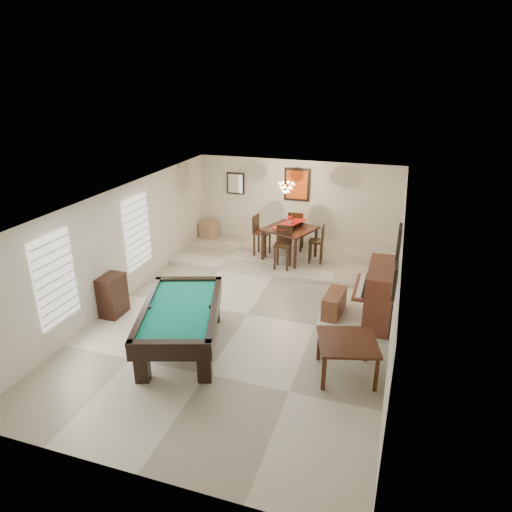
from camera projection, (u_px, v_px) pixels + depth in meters
The scene contains 26 objects.
ground_plane at pixel (248, 315), 9.97m from camera, with size 6.00×9.00×0.02m, color beige.
wall_back at pixel (297, 204), 13.45m from camera, with size 6.00×0.04×2.60m, color silver.
wall_front at pixel (126, 394), 5.51m from camera, with size 6.00×0.04×2.60m, color silver.
wall_left at pixel (122, 244), 10.34m from camera, with size 0.04×9.00×2.60m, color silver.
wall_right at pixel (397, 278), 8.63m from camera, with size 0.04×9.00×2.60m, color silver.
ceiling at pixel (247, 199), 9.00m from camera, with size 6.00×9.00×0.04m, color white.
dining_step at pixel (285, 258), 12.81m from camera, with size 6.00×2.50×0.12m, color beige.
window_left_front at pixel (55, 279), 8.35m from camera, with size 0.06×1.00×1.70m, color white.
window_left_rear at pixel (137, 232), 10.82m from camera, with size 0.06×1.00×1.70m, color white.
pool_table at pixel (181, 328), 8.64m from camera, with size 1.38×2.55×0.85m, color black, non-canonical shape.
square_table at pixel (346, 358), 7.88m from camera, with size 0.99×0.99×0.68m, color black, non-canonical shape.
upright_piano at pixel (373, 293), 9.56m from camera, with size 0.83×1.49×1.24m, color brown, non-canonical shape.
piano_bench at pixel (334, 303), 9.93m from camera, with size 0.35×0.90×0.50m, color brown.
apothecary_chest at pixel (113, 295), 9.83m from camera, with size 0.40×0.60×0.91m, color black.
dining_table at pixel (289, 241), 12.50m from camera, with size 1.21×1.21×1.00m, color black, non-canonical shape.
flower_vase at pixel (290, 220), 12.27m from camera, with size 0.13×0.13×0.23m, color #B8130F, non-canonical shape.
dining_chair_south at pixel (283, 248), 11.84m from camera, with size 0.42×0.42×1.13m, color black, non-canonical shape.
dining_chair_north at pixel (296, 230), 13.10m from camera, with size 0.43×0.43×1.16m, color black, non-canonical shape.
dining_chair_west at pixel (262, 235), 12.73m from camera, with size 0.42×0.42×1.13m, color black, non-canonical shape.
dining_chair_east at pixel (316, 244), 12.24m from camera, with size 0.38×0.38×1.03m, color black, non-canonical shape.
corner_bench at pixel (209, 229), 14.26m from camera, with size 0.44×0.55×0.49m, color tan.
chandelier at pixel (286, 184), 11.97m from camera, with size 0.44×0.44×0.60m, color #FFE5B2, non-canonical shape.
back_painting at pixel (297, 185), 13.19m from camera, with size 0.75×0.06×0.95m, color #D84C14.
back_mirror at pixel (236, 183), 13.77m from camera, with size 0.55×0.06×0.65m, color white.
right_picture_upper at pixel (399, 243), 8.68m from camera, with size 0.06×0.55×0.65m, color slate.
right_picture_lower at pixel (395, 280), 7.61m from camera, with size 0.06×0.45×0.55m, color gray.
Camera 1 is at (2.87, -8.28, 4.92)m, focal length 32.00 mm.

